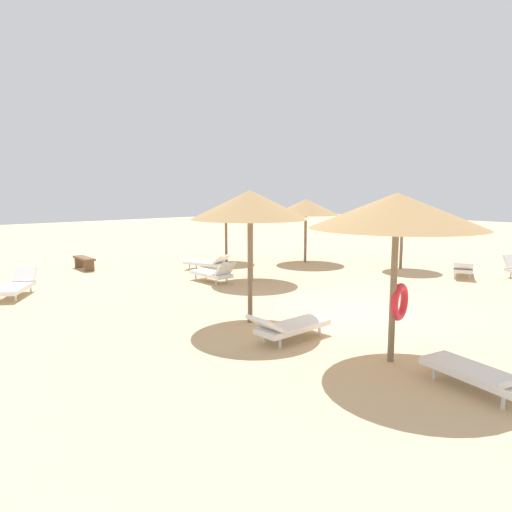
{
  "coord_description": "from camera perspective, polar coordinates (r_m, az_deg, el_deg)",
  "views": [
    {
      "loc": [
        -8.78,
        -7.17,
        3.1
      ],
      "look_at": [
        0.0,
        3.0,
        1.2
      ],
      "focal_mm": 32.41,
      "sensor_mm": 36.0,
      "label": 1
    }
  ],
  "objects": [
    {
      "name": "lounger_6",
      "position": [
        15.42,
        -27.41,
        -3.25
      ],
      "size": [
        1.57,
        1.91,
        0.77
      ],
      "color": "white",
      "rests_on": "ground"
    },
    {
      "name": "lounger_3",
      "position": [
        18.13,
        -5.97,
        -0.83
      ],
      "size": [
        1.22,
        2.0,
        0.69
      ],
      "color": "white",
      "rests_on": "ground"
    },
    {
      "name": "lounger_2",
      "position": [
        9.72,
        4.02,
        -8.63
      ],
      "size": [
        1.91,
        0.67,
        0.67
      ],
      "color": "white",
      "rests_on": "ground"
    },
    {
      "name": "parasol_3",
      "position": [
        20.23,
        -3.74,
        5.83
      ],
      "size": [
        2.33,
        2.33,
        2.6
      ],
      "color": "#75604C",
      "rests_on": "ground"
    },
    {
      "name": "parasol_2",
      "position": [
        10.66,
        -0.76,
        6.28
      ],
      "size": [
        2.76,
        2.76,
        3.11
      ],
      "color": "#75604C",
      "rests_on": "ground"
    },
    {
      "name": "parasol_1",
      "position": [
        19.2,
        17.7,
        5.75
      ],
      "size": [
        2.21,
        2.21,
        2.75
      ],
      "color": "#75604C",
      "rests_on": "ground"
    },
    {
      "name": "parasol_5",
      "position": [
        8.5,
        16.97,
        5.19
      ],
      "size": [
        3.09,
        3.09,
        3.07
      ],
      "color": "#75604C",
      "rests_on": "ground"
    },
    {
      "name": "parasol_7",
      "position": [
        20.12,
        6.17,
        6.01
      ],
      "size": [
        2.84,
        2.84,
        2.75
      ],
      "color": "#75604C",
      "rests_on": "ground"
    },
    {
      "name": "lounger_5",
      "position": [
        8.09,
        26.37,
        -12.95
      ],
      "size": [
        1.01,
        1.99,
        0.69
      ],
      "color": "white",
      "rests_on": "ground"
    },
    {
      "name": "parasol_4",
      "position": [
        15.85,
        -0.56,
        5.63
      ],
      "size": [
        2.83,
        2.83,
        2.7
      ],
      "color": "#75604C",
      "rests_on": "ground"
    },
    {
      "name": "lounger_1",
      "position": [
        18.44,
        24.16,
        -1.37
      ],
      "size": [
        2.0,
        1.41,
        0.61
      ],
      "color": "white",
      "rests_on": "ground"
    },
    {
      "name": "ground_plane",
      "position": [
        11.75,
        9.69,
        -7.36
      ],
      "size": [
        80.0,
        80.0,
        0.0
      ],
      "primitive_type": "plane",
      "color": "#D1B284"
    },
    {
      "name": "bench_0",
      "position": [
        19.58,
        -20.45,
        -0.55
      ],
      "size": [
        0.43,
        1.51,
        0.49
      ],
      "color": "brown",
      "rests_on": "ground"
    },
    {
      "name": "lounger_4",
      "position": [
        15.79,
        -5.3,
        -2.11
      ],
      "size": [
        0.67,
        1.87,
        0.78
      ],
      "color": "white",
      "rests_on": "ground"
    }
  ]
}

